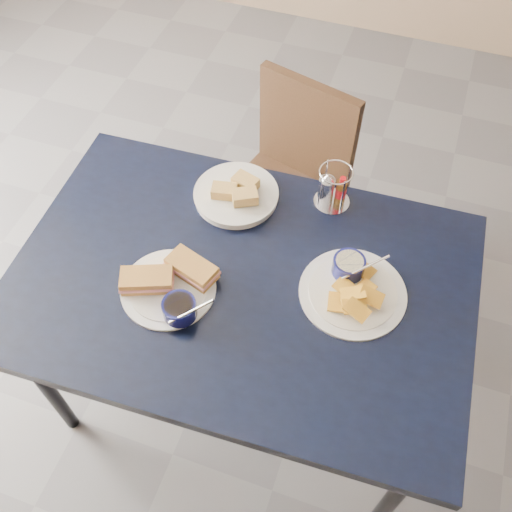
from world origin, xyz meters
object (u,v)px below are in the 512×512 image
(plantain_plate, at_px, (352,284))
(sandwich_plate, at_px, (171,285))
(dining_table, at_px, (242,291))
(chair_far, at_px, (286,172))
(condiment_caddy, at_px, (332,189))
(bread_basket, at_px, (237,194))

(plantain_plate, bearing_deg, sandwich_plate, -160.04)
(dining_table, bearing_deg, sandwich_plate, -149.65)
(chair_far, xyz_separation_m, sandwich_plate, (-0.10, -0.78, 0.29))
(dining_table, height_order, sandwich_plate, sandwich_plate)
(dining_table, height_order, chair_far, chair_far)
(condiment_caddy, bearing_deg, sandwich_plate, -125.71)
(condiment_caddy, bearing_deg, plantain_plate, -64.88)
(sandwich_plate, bearing_deg, condiment_caddy, 54.29)
(plantain_plate, bearing_deg, dining_table, -166.57)
(chair_far, bearing_deg, sandwich_plate, -97.00)
(plantain_plate, relative_size, condiment_caddy, 2.16)
(plantain_plate, relative_size, bread_basket, 1.15)
(chair_far, distance_m, sandwich_plate, 0.84)
(dining_table, bearing_deg, bread_basket, 112.49)
(dining_table, height_order, condiment_caddy, condiment_caddy)
(chair_far, height_order, sandwich_plate, sandwich_plate)
(sandwich_plate, relative_size, plantain_plate, 1.03)
(plantain_plate, distance_m, bread_basket, 0.46)
(chair_far, relative_size, plantain_plate, 2.87)
(plantain_plate, xyz_separation_m, condiment_caddy, (-0.13, 0.29, 0.04))
(chair_far, distance_m, condiment_caddy, 0.51)
(dining_table, distance_m, plantain_plate, 0.31)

